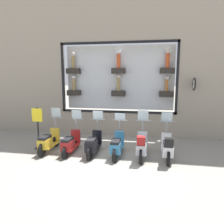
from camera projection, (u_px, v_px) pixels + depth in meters
name	position (u px, v px, depth m)	size (l,w,h in m)	color
ground_plane	(103.00, 160.00, 8.01)	(120.00, 120.00, 0.00)	gray
building_facade	(118.00, 25.00, 10.62)	(1.22, 36.00, 10.72)	gray
scooter_white_0	(167.00, 148.00, 7.87)	(1.80, 0.61, 1.64)	black
scooter_silver_1	(142.00, 146.00, 8.03)	(1.81, 0.60, 1.69)	black
scooter_teal_2	(117.00, 146.00, 8.25)	(1.80, 0.60, 1.54)	black
scooter_black_3	(93.00, 144.00, 8.42)	(1.80, 0.60, 1.61)	black
scooter_red_4	(70.00, 143.00, 8.58)	(1.79, 0.60, 1.62)	black
scooter_yellow_5	(48.00, 141.00, 8.74)	(1.80, 0.61, 1.69)	black
shop_sign_post	(38.00, 126.00, 9.08)	(0.36, 0.45, 1.77)	#232326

